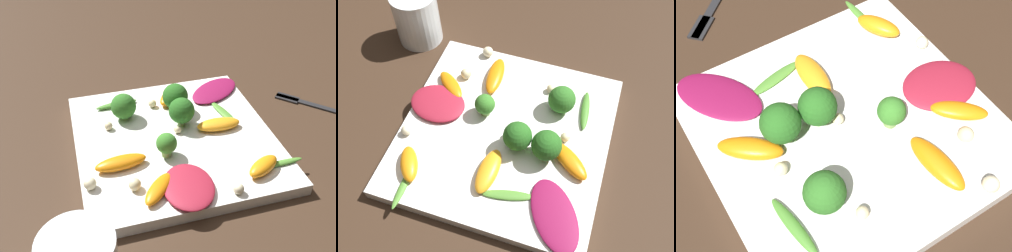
# 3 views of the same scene
# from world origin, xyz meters

# --- Properties ---
(ground_plane) EXTENTS (2.40, 2.40, 0.00)m
(ground_plane) POSITION_xyz_m (0.00, 0.00, 0.00)
(ground_plane) COLOR #382619
(plate) EXTENTS (0.31, 0.31, 0.02)m
(plate) POSITION_xyz_m (0.00, 0.00, 0.01)
(plate) COLOR white
(plate) RESTS_ON ground_plane
(fork) EXTENTS (0.14, 0.15, 0.01)m
(fork) POSITION_xyz_m (0.28, 0.04, 0.00)
(fork) COLOR #262628
(fork) RESTS_ON ground_plane
(radicchio_leaf_0) EXTENTS (0.08, 0.09, 0.01)m
(radicchio_leaf_0) POSITION_xyz_m (-0.01, -0.11, 0.03)
(radicchio_leaf_0) COLOR maroon
(radicchio_leaf_0) RESTS_ON plate
(radicchio_leaf_1) EXTENTS (0.12, 0.10, 0.01)m
(radicchio_leaf_1) POSITION_xyz_m (0.11, 0.10, 0.02)
(radicchio_leaf_1) COLOR maroon
(radicchio_leaf_1) RESTS_ON plate
(orange_segment_0) EXTENTS (0.08, 0.03, 0.02)m
(orange_segment_0) POSITION_xyz_m (-0.09, -0.05, 0.03)
(orange_segment_0) COLOR orange
(orange_segment_0) RESTS_ON plate
(orange_segment_1) EXTENTS (0.06, 0.05, 0.02)m
(orange_segment_1) POSITION_xyz_m (0.10, -0.11, 0.03)
(orange_segment_1) COLOR orange
(orange_segment_1) RESTS_ON plate
(orange_segment_2) EXTENTS (0.06, 0.07, 0.02)m
(orange_segment_2) POSITION_xyz_m (0.02, 0.10, 0.03)
(orange_segment_2) COLOR orange
(orange_segment_2) RESTS_ON plate
(orange_segment_3) EXTENTS (0.07, 0.03, 0.02)m
(orange_segment_3) POSITION_xyz_m (0.07, 0.00, 0.03)
(orange_segment_3) COLOR orange
(orange_segment_3) RESTS_ON plate
(orange_segment_4) EXTENTS (0.06, 0.06, 0.01)m
(orange_segment_4) POSITION_xyz_m (-0.05, -0.11, 0.03)
(orange_segment_4) COLOR orange
(orange_segment_4) RESTS_ON plate
(broccoli_floret_0) EXTENTS (0.04, 0.04, 0.05)m
(broccoli_floret_0) POSITION_xyz_m (0.02, 0.02, 0.05)
(broccoli_floret_0) COLOR #7A9E51
(broccoli_floret_0) RESTS_ON plate
(broccoli_floret_1) EXTENTS (0.04, 0.04, 0.05)m
(broccoli_floret_1) POSITION_xyz_m (0.02, 0.07, 0.05)
(broccoli_floret_1) COLOR #7A9E51
(broccoli_floret_1) RESTS_ON plate
(broccoli_floret_2) EXTENTS (0.03, 0.03, 0.04)m
(broccoli_floret_2) POSITION_xyz_m (-0.02, -0.04, 0.04)
(broccoli_floret_2) COLOR #7A9E51
(broccoli_floret_2) RESTS_ON plate
(broccoli_floret_3) EXTENTS (0.04, 0.04, 0.05)m
(broccoli_floret_3) POSITION_xyz_m (-0.07, 0.07, 0.04)
(broccoli_floret_3) COLOR #84AD5B
(broccoli_floret_3) RESTS_ON plate
(arugula_sprig_0) EXTENTS (0.07, 0.02, 0.01)m
(arugula_sprig_0) POSITION_xyz_m (-0.07, 0.11, 0.02)
(arugula_sprig_0) COLOR #47842D
(arugula_sprig_0) RESTS_ON plate
(arugula_sprig_1) EXTENTS (0.03, 0.07, 0.01)m
(arugula_sprig_1) POSITION_xyz_m (0.10, 0.04, 0.02)
(arugula_sprig_1) COLOR #518E33
(arugula_sprig_1) RESTS_ON plate
(arugula_sprig_2) EXTENTS (0.07, 0.01, 0.01)m
(arugula_sprig_2) POSITION_xyz_m (0.13, -0.10, 0.02)
(arugula_sprig_2) COLOR #518E33
(arugula_sprig_2) RESTS_ON plate
(macadamia_nut_0) EXTENTS (0.02, 0.02, 0.02)m
(macadamia_nut_0) POSITION_xyz_m (0.05, -0.14, 0.03)
(macadamia_nut_0) COLOR beige
(macadamia_nut_0) RESTS_ON plate
(macadamia_nut_1) EXTENTS (0.01, 0.01, 0.01)m
(macadamia_nut_1) POSITION_xyz_m (-0.01, 0.09, 0.03)
(macadamia_nut_1) COLOR beige
(macadamia_nut_1) RESTS_ON plate
(macadamia_nut_2) EXTENTS (0.01, 0.01, 0.01)m
(macadamia_nut_2) POSITION_xyz_m (0.01, 0.01, 0.03)
(macadamia_nut_2) COLOR beige
(macadamia_nut_2) RESTS_ON plate
(macadamia_nut_3) EXTENTS (0.02, 0.02, 0.02)m
(macadamia_nut_3) POSITION_xyz_m (-0.08, -0.09, 0.03)
(macadamia_nut_3) COLOR beige
(macadamia_nut_3) RESTS_ON plate
(macadamia_nut_4) EXTENTS (0.01, 0.01, 0.01)m
(macadamia_nut_4) POSITION_xyz_m (-0.10, 0.05, 0.03)
(macadamia_nut_4) COLOR beige
(macadamia_nut_4) RESTS_ON plate
(macadamia_nut_5) EXTENTS (0.02, 0.02, 0.02)m
(macadamia_nut_5) POSITION_xyz_m (-0.14, -0.08, 0.03)
(macadamia_nut_5) COLOR beige
(macadamia_nut_5) RESTS_ON plate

